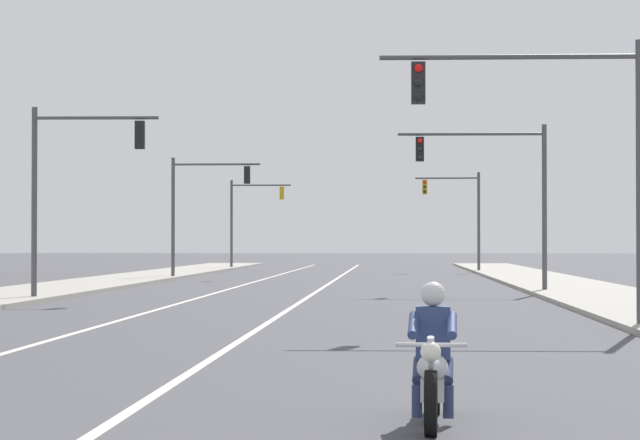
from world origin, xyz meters
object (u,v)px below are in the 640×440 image
object	(u,v)px
motorcycle_with_rider	(433,367)
traffic_signal_near_right	(563,136)
traffic_signal_far_right	(461,207)
traffic_signal_far_left	(248,211)
traffic_signal_mid_right	(501,181)
traffic_signal_near_left	(70,174)
traffic_signal_mid_left	(198,199)

from	to	relation	value
motorcycle_with_rider	traffic_signal_near_right	xyz separation A→B (m)	(3.21, 13.85, 3.56)
traffic_signal_far_right	traffic_signal_far_left	distance (m)	16.87
motorcycle_with_rider	traffic_signal_mid_right	bearing A→B (deg)	83.86
traffic_signal_far_right	traffic_signal_near_right	bearing A→B (deg)	-90.59
traffic_signal_near_right	traffic_signal_far_right	world-z (taller)	same
traffic_signal_near_left	traffic_signal_far_right	xyz separation A→B (m)	(14.49, 38.05, -0.00)
motorcycle_with_rider	traffic_signal_far_right	xyz separation A→B (m)	(3.73, 64.19, 3.46)
motorcycle_with_rider	traffic_signal_mid_right	world-z (taller)	traffic_signal_mid_right
motorcycle_with_rider	traffic_signal_mid_left	distance (m)	51.09
traffic_signal_far_right	traffic_signal_near_left	bearing A→B (deg)	-110.85
traffic_signal_mid_right	traffic_signal_mid_left	size ratio (longest dim) A/B	1.00
motorcycle_with_rider	traffic_signal_near_right	distance (m)	14.65
traffic_signal_mid_right	traffic_signal_far_left	bearing A→B (deg)	109.31
traffic_signal_mid_right	traffic_signal_far_left	xyz separation A→B (m)	(-14.11, 40.25, -0.08)
motorcycle_with_rider	traffic_signal_far_right	bearing A→B (deg)	86.67
motorcycle_with_rider	traffic_signal_near_right	world-z (taller)	traffic_signal_near_right
motorcycle_with_rider	traffic_signal_mid_right	distance (m)	33.27
traffic_signal_near_right	traffic_signal_mid_left	distance (m)	38.54
motorcycle_with_rider	traffic_signal_mid_right	xyz separation A→B (m)	(3.54, 32.89, 3.55)
traffic_signal_near_left	traffic_signal_near_right	bearing A→B (deg)	-41.34
traffic_signal_far_left	traffic_signal_far_right	bearing A→B (deg)	-32.05
traffic_signal_near_left	traffic_signal_mid_left	size ratio (longest dim) A/B	1.00
traffic_signal_far_right	traffic_signal_mid_left	bearing A→B (deg)	-134.69
traffic_signal_near_right	traffic_signal_mid_left	xyz separation A→B (m)	(-13.62, 36.05, -0.07)
traffic_signal_near_left	traffic_signal_mid_right	size ratio (longest dim) A/B	1.00
motorcycle_with_rider	traffic_signal_near_left	size ratio (longest dim) A/B	0.35
traffic_signal_near_right	traffic_signal_far_left	distance (m)	60.87
traffic_signal_near_left	traffic_signal_far_left	world-z (taller)	same
traffic_signal_near_right	traffic_signal_mid_right	bearing A→B (deg)	89.01
traffic_signal_near_right	traffic_signal_near_left	size ratio (longest dim) A/B	1.00
traffic_signal_near_right	traffic_signal_mid_left	world-z (taller)	same
traffic_signal_near_right	traffic_signal_near_left	xyz separation A→B (m)	(-13.97, 12.29, -0.10)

